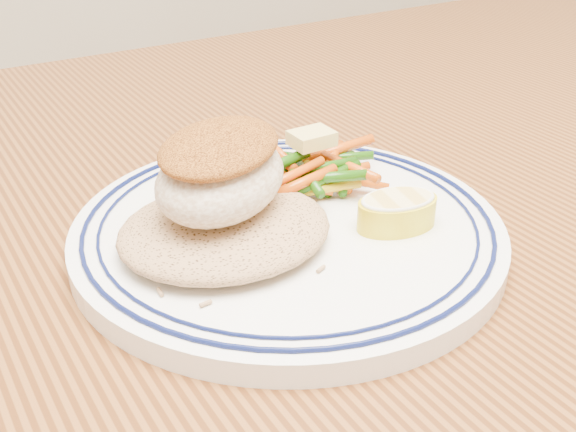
# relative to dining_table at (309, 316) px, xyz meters

# --- Properties ---
(dining_table) EXTENTS (1.50, 0.90, 0.75)m
(dining_table) POSITION_rel_dining_table_xyz_m (0.00, 0.00, 0.00)
(dining_table) COLOR #502810
(dining_table) RESTS_ON ground
(plate) EXTENTS (0.28, 0.28, 0.02)m
(plate) POSITION_rel_dining_table_xyz_m (-0.04, -0.04, 0.11)
(plate) COLOR white
(plate) RESTS_ON dining_table
(rice_pilaf) EXTENTS (0.13, 0.12, 0.03)m
(rice_pilaf) POSITION_rel_dining_table_xyz_m (-0.09, -0.04, 0.12)
(rice_pilaf) COLOR #A17950
(rice_pilaf) RESTS_ON plate
(fish_fillet) EXTENTS (0.12, 0.12, 0.05)m
(fish_fillet) POSITION_rel_dining_table_xyz_m (-0.08, -0.03, 0.16)
(fish_fillet) COLOR beige
(fish_fillet) RESTS_ON rice_pilaf
(vegetable_pile) EXTENTS (0.11, 0.10, 0.03)m
(vegetable_pile) POSITION_rel_dining_table_xyz_m (-0.00, 0.00, 0.13)
(vegetable_pile) COLOR #1A4A09
(vegetable_pile) RESTS_ON plate
(butter_pat) EXTENTS (0.03, 0.02, 0.01)m
(butter_pat) POSITION_rel_dining_table_xyz_m (0.00, 0.00, 0.15)
(butter_pat) COLOR #ECD673
(butter_pat) RESTS_ON vegetable_pile
(lemon_wedge) EXTENTS (0.06, 0.06, 0.02)m
(lemon_wedge) POSITION_rel_dining_table_xyz_m (0.02, -0.07, 0.12)
(lemon_wedge) COLOR yellow
(lemon_wedge) RESTS_ON plate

